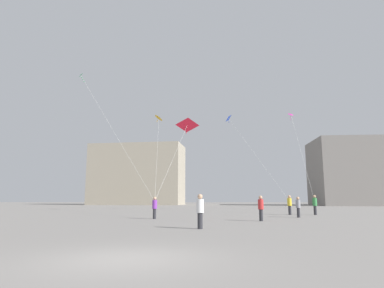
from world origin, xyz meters
TOP-DOWN VIEW (x-y plane):
  - ground_plane at (0.00, 0.00)m, footprint 300.00×300.00m
  - person_in_white at (1.42, 8.63)m, footprint 0.38×0.38m
  - person_in_purple at (-2.46, 16.88)m, footprint 0.36×0.36m
  - person_in_green at (11.46, 24.37)m, footprint 0.40×0.40m
  - person_in_grey at (8.84, 19.77)m, footprint 0.36×0.36m
  - person_in_red at (5.24, 14.96)m, footprint 0.37×0.37m
  - person_in_yellow at (9.11, 24.38)m, footprint 0.40×0.40m
  - kite_crimson_delta at (-0.42, 21.20)m, footprint 2.92×4.86m
  - kite_emerald_delta at (-11.89, 24.75)m, footprint 10.50×8.84m
  - kite_cobalt_delta at (3.98, 35.38)m, footprint 5.64×12.02m
  - kite_magenta_diamond at (11.79, 33.80)m, footprint 0.96×10.22m
  - kite_amber_diamond at (-5.04, 32.34)m, footprint 3.25×16.35m
  - building_left_hall at (-19.00, 79.31)m, footprint 24.68×12.48m
  - building_centre_hall at (35.00, 72.20)m, footprint 20.03×13.99m

SIDE VIEW (x-z plane):
  - ground_plane at x=0.00m, z-range 0.00..0.00m
  - person_in_purple at x=-2.46m, z-range 0.08..1.73m
  - person_in_grey at x=8.84m, z-range 0.08..1.74m
  - person_in_red at x=5.24m, z-range 0.08..1.80m
  - person_in_white at x=1.42m, z-range 0.08..1.82m
  - person_in_yellow at x=9.11m, z-range 0.09..1.93m
  - person_in_green at x=11.46m, z-range 0.09..1.94m
  - building_centre_hall at x=35.00m, z-range 0.00..15.24m
  - building_left_hall at x=-19.00m, z-range 0.00..15.74m
  - kite_crimson_delta at x=-0.42m, z-range 4.42..11.73m
  - kite_amber_diamond at x=-5.04m, z-range 6.19..17.05m
  - kite_magenta_diamond at x=11.79m, z-range 6.27..17.48m
  - kite_cobalt_delta at x=3.98m, z-range 6.30..17.62m
  - kite_emerald_delta at x=-11.89m, z-range 7.10..20.93m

